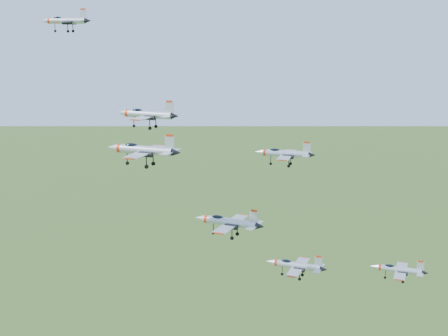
# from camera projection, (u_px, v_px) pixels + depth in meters

# --- Properties ---
(jet_lead) EXTENTS (11.36, 9.36, 3.04)m
(jet_lead) POSITION_uv_depth(u_px,v_px,m) (65.00, 21.00, 126.77)
(jet_lead) COLOR silver
(jet_left_high) EXTENTS (12.75, 10.65, 3.41)m
(jet_left_high) POSITION_uv_depth(u_px,v_px,m) (147.00, 114.00, 113.50)
(jet_left_high) COLOR silver
(jet_right_high) EXTENTS (12.81, 10.66, 3.42)m
(jet_right_high) POSITION_uv_depth(u_px,v_px,m) (143.00, 150.00, 96.67)
(jet_right_high) COLOR silver
(jet_left_low) EXTENTS (11.55, 9.50, 3.09)m
(jet_left_low) POSITION_uv_depth(u_px,v_px,m) (284.00, 153.00, 115.97)
(jet_left_low) COLOR silver
(jet_right_low) EXTENTS (12.48, 10.46, 3.34)m
(jet_right_low) POSITION_uv_depth(u_px,v_px,m) (228.00, 222.00, 102.76)
(jet_right_low) COLOR silver
(jet_trail) EXTENTS (11.48, 9.57, 3.07)m
(jet_trail) POSITION_uv_depth(u_px,v_px,m) (295.00, 265.00, 112.79)
(jet_trail) COLOR silver
(jet_extra) EXTENTS (10.46, 8.68, 2.79)m
(jet_extra) POSITION_uv_depth(u_px,v_px,m) (398.00, 269.00, 114.24)
(jet_extra) COLOR silver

